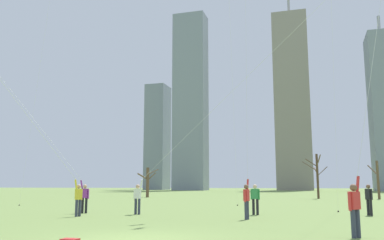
# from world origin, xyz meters

# --- Properties ---
(ground_plane) EXTENTS (400.00, 400.00, 0.00)m
(ground_plane) POSITION_xyz_m (0.00, 0.00, 0.00)
(ground_plane) COLOR olive
(kite_flyer_foreground_right_pink) EXTENTS (3.14, 16.87, 15.95)m
(kite_flyer_foreground_right_pink) POSITION_xyz_m (-7.03, 4.24, 3.80)
(kite_flyer_foreground_right_pink) COLOR #33384C
(kite_flyer_foreground_right_pink) RESTS_ON ground
(kite_flyer_far_back_blue) EXTENTS (2.84, 4.72, 11.99)m
(kite_flyer_far_back_blue) POSITION_xyz_m (6.57, 2.82, 2.19)
(kite_flyer_far_back_blue) COLOR #33384C
(kite_flyer_far_back_blue) RESTS_ON ground
(kite_flyer_midfield_left_purple) EXTENTS (8.69, 1.23, 10.99)m
(kite_flyer_midfield_left_purple) POSITION_xyz_m (-9.48, 9.45, 3.34)
(kite_flyer_midfield_left_purple) COLOR black
(kite_flyer_midfield_left_purple) RESTS_ON ground
(kite_flyer_foreground_left_orange) EXTENTS (1.13, 7.75, 21.21)m
(kite_flyer_foreground_left_orange) POSITION_xyz_m (1.96, 8.87, 3.28)
(kite_flyer_foreground_left_orange) COLOR #33384C
(kite_flyer_foreground_left_orange) RESTS_ON ground
(kite_flyer_midfield_center_teal) EXTENTS (16.57, 0.96, 16.26)m
(kite_flyer_midfield_center_teal) POSITION_xyz_m (-1.62, 9.54, 3.36)
(kite_flyer_midfield_center_teal) COLOR #33384C
(kite_flyer_midfield_center_teal) RESTS_ON ground
(bystander_strolling_midfield) EXTENTS (0.50, 0.25, 1.62)m
(bystander_strolling_midfield) POSITION_xyz_m (2.04, 11.09, 0.90)
(bystander_strolling_midfield) COLOR black
(bystander_strolling_midfield) RESTS_ON ground
(bystander_watching_nearby) EXTENTS (0.35, 0.44, 1.62)m
(bystander_watching_nearby) POSITION_xyz_m (7.86, 12.34, 0.90)
(bystander_watching_nearby) COLOR black
(bystander_watching_nearby) RESTS_ON ground
(bare_tree_center) EXTENTS (2.27, 2.15, 3.85)m
(bare_tree_center) POSITION_xyz_m (-15.84, 38.85, 2.07)
(bare_tree_center) COLOR brown
(bare_tree_center) RESTS_ON ground
(bare_tree_right_of_center) EXTENTS (1.10, 2.26, 4.35)m
(bare_tree_right_of_center) POSITION_xyz_m (12.03, 39.97, 2.32)
(bare_tree_right_of_center) COLOR brown
(bare_tree_right_of_center) RESTS_ON ground
(bare_tree_far_right_edge) EXTENTS (2.92, 3.62, 5.26)m
(bare_tree_far_right_edge) POSITION_xyz_m (5.43, 39.83, 2.90)
(bare_tree_far_right_edge) COLOR #4C3828
(bare_tree_far_right_edge) RESTS_ON ground
(skyline_mid_tower_right) EXTENTS (9.84, 6.84, 55.07)m
(skyline_mid_tower_right) POSITION_xyz_m (-30.81, 107.93, 27.53)
(skyline_mid_tower_right) COLOR gray
(skyline_mid_tower_right) RESTS_ON ground
(skyline_slender_spire) EXTENTS (10.60, 7.77, 61.70)m
(skyline_slender_spire) POSITION_xyz_m (-0.48, 116.25, 27.59)
(skyline_slender_spire) COLOR gray
(skyline_slender_spire) RESTS_ON ground
(skyline_tall_tower) EXTENTS (6.88, 8.15, 35.86)m
(skyline_tall_tower) POSITION_xyz_m (-46.21, 119.62, 17.93)
(skyline_tall_tower) COLOR gray
(skyline_tall_tower) RESTS_ON ground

